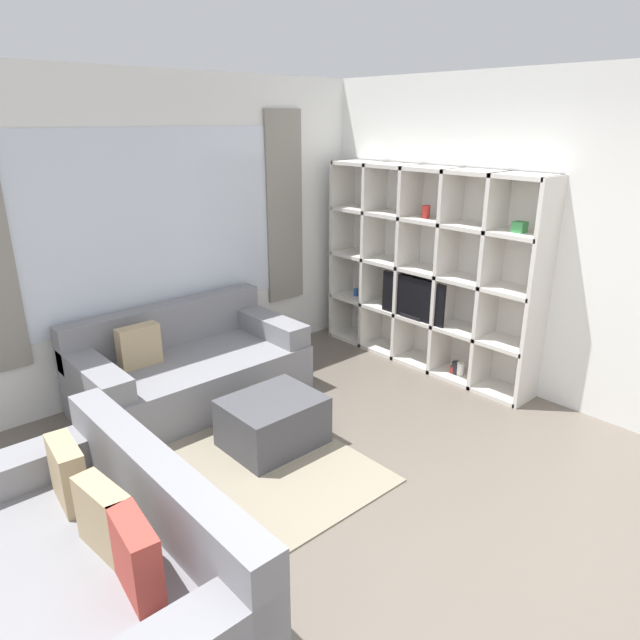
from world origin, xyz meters
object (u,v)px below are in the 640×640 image
at_px(shelving_unit, 428,271).
at_px(couch_main, 189,369).
at_px(ottoman, 273,422).
at_px(couch_side, 96,573).

distance_m(shelving_unit, couch_main, 2.40).
relative_size(couch_main, ottoman, 2.71).
bearing_deg(shelving_unit, ottoman, -173.76).
height_order(couch_main, ottoman, couch_main).
xyz_separation_m(couch_main, couch_side, (-1.51, -1.78, 0.01)).
height_order(shelving_unit, couch_side, shelving_unit).
bearing_deg(couch_main, ottoman, -85.28).
height_order(couch_side, ottoman, couch_side).
bearing_deg(couch_side, shelving_unit, 104.38).
xyz_separation_m(couch_main, ottoman, (0.09, -1.07, -0.09)).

